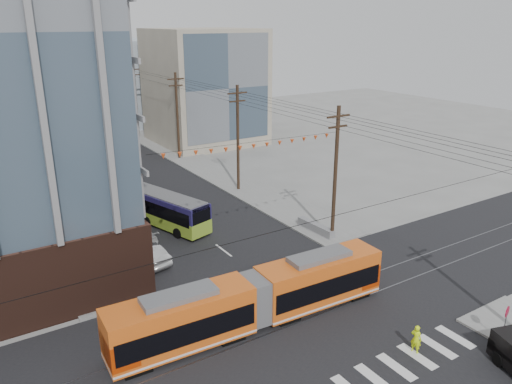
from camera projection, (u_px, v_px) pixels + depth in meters
ground at (346, 343)px, 27.88m from camera, size 160.00×160.00×0.00m
bg_bldg_ne_near at (204, 87)px, 71.63m from camera, size 14.00×14.00×16.00m
bg_bldg_ne_far at (163, 80)px, 88.89m from camera, size 16.00×16.00×14.00m
utility_pole_far at (136, 101)px, 74.99m from camera, size 0.30×0.30×11.00m
streetcar at (255, 300)px, 29.00m from camera, size 17.44×3.21×3.34m
city_bus at (160, 208)px, 43.71m from camera, size 5.27×10.77×2.99m
parked_car_silver at (146, 254)px, 36.78m from camera, size 2.44×4.68×1.47m
parked_car_white at (135, 234)px, 40.33m from camera, size 2.77×5.21×1.44m
parked_car_grey at (112, 210)px, 45.54m from camera, size 3.04×5.14×1.34m
pedestrian at (416, 339)px, 26.83m from camera, size 0.54×0.69×1.66m
stop_sign at (504, 327)px, 27.41m from camera, size 0.84×0.84×2.24m
jersey_barrier at (316, 228)px, 42.22m from camera, size 1.09×4.08×0.81m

